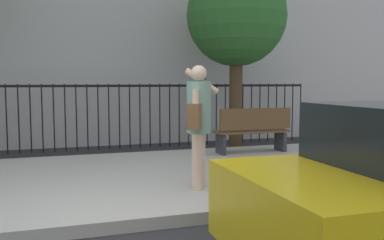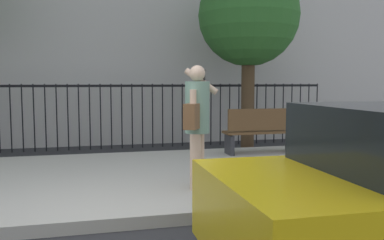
% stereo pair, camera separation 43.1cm
% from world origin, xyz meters
% --- Properties ---
extents(ground_plane, '(60.00, 60.00, 0.00)m').
position_xyz_m(ground_plane, '(0.00, 0.00, 0.00)').
color(ground_plane, '#28282B').
extents(sidewalk, '(28.00, 4.40, 0.15)m').
position_xyz_m(sidewalk, '(0.00, 2.20, 0.07)').
color(sidewalk, '#B2ADA3').
rests_on(sidewalk, ground).
extents(iron_fence, '(12.03, 0.04, 1.60)m').
position_xyz_m(iron_fence, '(0.00, 5.90, 1.02)').
color(iron_fence, black).
rests_on(iron_fence, ground).
extents(pedestrian_on_phone, '(0.61, 0.72, 1.72)m').
position_xyz_m(pedestrian_on_phone, '(1.27, 1.06, 1.15)').
color(pedestrian_on_phone, beige).
rests_on(pedestrian_on_phone, sidewalk).
extents(street_bench, '(1.60, 0.45, 0.95)m').
position_xyz_m(street_bench, '(3.34, 3.52, 0.65)').
color(street_bench, brown).
rests_on(street_bench, sidewalk).
extents(street_tree_near, '(2.37, 2.37, 4.39)m').
position_xyz_m(street_tree_near, '(3.54, 4.86, 3.16)').
color(street_tree_near, '#4C3823').
rests_on(street_tree_near, ground).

